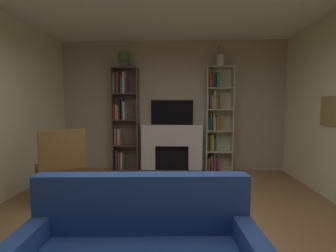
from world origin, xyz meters
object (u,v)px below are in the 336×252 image
object	(u,v)px
tv	(172,112)
bookshelf_right	(216,122)
potted_plant	(125,58)
fireplace	(172,147)
bookshelf_left	(123,118)
vase_with_flowers	(220,60)
armchair	(61,164)
coffee_table	(151,217)

from	to	relation	value
tv	bookshelf_right	world-z (taller)	bookshelf_right
bookshelf_right	potted_plant	xyz separation A→B (m)	(-1.97, -0.03, 1.37)
fireplace	bookshelf_left	world-z (taller)	bookshelf_left
bookshelf_left	bookshelf_right	size ratio (longest dim) A/B	1.00
bookshelf_right	vase_with_flowers	size ratio (longest dim) A/B	4.99
bookshelf_right	armchair	world-z (taller)	bookshelf_right
bookshelf_right	armchair	distance (m)	3.19
potted_plant	bookshelf_right	bearing A→B (deg)	0.86
bookshelf_right	potted_plant	bearing A→B (deg)	-179.14
armchair	coffee_table	xyz separation A→B (m)	(1.50, -1.17, -0.24)
fireplace	tv	bearing A→B (deg)	90.00
bookshelf_left	armchair	xyz separation A→B (m)	(-0.51, -1.86, -0.60)
bookshelf_right	armchair	size ratio (longest dim) A/B	2.06
tv	armchair	world-z (taller)	tv
bookshelf_right	vase_with_flowers	bearing A→B (deg)	-26.04
tv	potted_plant	world-z (taller)	potted_plant
vase_with_flowers	armchair	world-z (taller)	vase_with_flowers
vase_with_flowers	armchair	distance (m)	3.67
bookshelf_right	coffee_table	bearing A→B (deg)	-109.27
bookshelf_left	coffee_table	bearing A→B (deg)	-72.06
tv	bookshelf_left	distance (m)	1.09
fireplace	armchair	xyz separation A→B (m)	(-1.59, -1.85, 0.03)
fireplace	coffee_table	bearing A→B (deg)	-91.85
tv	bookshelf_left	bearing A→B (deg)	-176.11
bookshelf_left	bookshelf_right	distance (m)	2.04
potted_plant	armchair	world-z (taller)	potted_plant
potted_plant	vase_with_flowers	xyz separation A→B (m)	(2.04, -0.00, -0.07)
tv	coffee_table	world-z (taller)	tv
bookshelf_right	coffee_table	world-z (taller)	bookshelf_right
bookshelf_left	armchair	distance (m)	2.03
bookshelf_right	armchair	bearing A→B (deg)	-144.07
tv	bookshelf_left	world-z (taller)	bookshelf_left
tv	armchair	xyz separation A→B (m)	(-1.59, -1.94, -0.72)
armchair	coffee_table	distance (m)	1.91
tv	vase_with_flowers	xyz separation A→B (m)	(1.02, -0.12, 1.10)
bookshelf_right	potted_plant	distance (m)	2.40
potted_plant	coffee_table	distance (m)	3.78
coffee_table	potted_plant	bearing A→B (deg)	107.14
tv	coffee_table	xyz separation A→B (m)	(-0.10, -3.11, -0.96)
bookshelf_left	coffee_table	distance (m)	3.30
armchair	bookshelf_left	bearing A→B (deg)	74.60
bookshelf_right	potted_plant	world-z (taller)	potted_plant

